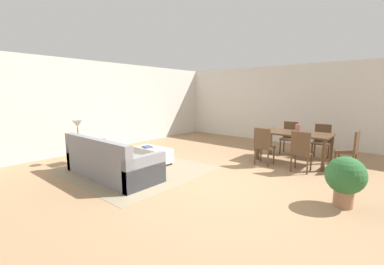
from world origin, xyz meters
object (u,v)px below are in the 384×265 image
Objects in this scene: table_lamp at (77,124)px; dining_chair_head_east at (351,148)px; couch at (111,163)px; dining_chair_far_right at (322,139)px; vase_centerpiece at (298,129)px; side_table at (79,146)px; ottoman_table at (153,154)px; dining_chair_far_left at (289,136)px; dining_chair_near_right at (301,149)px; potted_plant at (345,177)px; book_on_ottoman at (147,147)px; dining_table at (294,136)px; dining_chair_near_left at (263,144)px.

dining_chair_head_east is at bearing 34.96° from table_lamp.
couch is 5.41m from dining_chair_far_right.
vase_centerpiece is (2.64, 3.65, 0.58)m from couch.
dining_chair_head_east is (5.24, 3.66, 0.06)m from side_table.
ottoman_table is 1.89× the size of table_lamp.
table_lamp is 6.32m from dining_chair_far_right.
dining_chair_far_right and dining_chair_head_east have the same top height.
side_table is 5.76m from dining_chair_far_left.
dining_chair_near_right is (4.42, 2.83, -0.47)m from table_lamp.
dining_chair_far_right is 3.13m from potted_plant.
dining_chair_near_right reaches higher than book_on_ottoman.
dining_table is 2.60m from potted_plant.
vase_centerpiece is (-1.16, -0.04, 0.35)m from dining_chair_head_east.
ottoman_table is 2.72m from dining_chair_near_left.
potted_plant is at bearing 20.68° from couch.
book_on_ottoman is (-2.85, -2.47, -0.46)m from vase_centerpiece.
dining_chair_far_right is at bearing 65.24° from vase_centerpiece.
couch is at bearing -86.60° from ottoman_table.
table_lamp reaches higher than dining_chair_near_right.
ottoman_table is 4.12m from potted_plant.
table_lamp is at bearing -141.56° from dining_chair_near_left.
couch is 4.14m from dining_chair_near_right.
dining_chair_near_right reaches higher than potted_plant.
dining_chair_near_left is at bearing -153.42° from dining_chair_head_east.
side_table is 6.30m from dining_chair_far_right.
dining_chair_near_left reaches higher than dining_table.
couch reaches higher than side_table.
potted_plant is at bearing 15.26° from side_table.
dining_chair_far_right is at bearing 61.07° from dining_table.
dining_table is 6.50× the size of book_on_ottoman.
couch reaches higher than book_on_ottoman.
dining_chair_head_east is 2.18m from potted_plant.
dining_chair_head_east is (1.23, 0.03, -0.15)m from dining_table.
vase_centerpiece is (0.07, -0.01, 0.20)m from dining_table.
dining_chair_near_left is 4.30× the size of vase_centerpiece.
side_table is 0.63× the size of dining_chair_near_left.
dining_chair_far_right is 4.62m from book_on_ottoman.
dining_chair_far_right is (4.46, 4.45, -0.47)m from table_lamp.
table_lamp is (-1.36, -1.22, 0.76)m from ottoman_table.
table_lamp is at bearing -137.83° from dining_table.
dining_chair_head_east is at bearing 32.25° from ottoman_table.
table_lamp is at bearing -138.40° from vase_centerpiece.
dining_chair_near_left is at bearing -119.47° from dining_table.
vase_centerpiece reaches higher than dining_chair_far_right.
table_lamp is at bearing -145.04° from dining_chair_head_east.
dining_chair_far_right is at bearing 134.52° from dining_chair_head_east.
potted_plant is (1.39, -2.13, -0.40)m from vase_centerpiece.
potted_plant is (1.92, -1.33, -0.05)m from dining_chair_near_left.
vase_centerpiece reaches higher than dining_chair_near_left.
dining_chair_far_right is at bearing 45.58° from book_on_ottoman.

